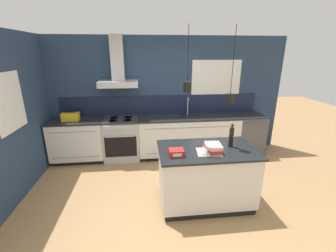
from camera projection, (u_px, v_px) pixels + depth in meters
The scene contains 13 objects.
ground_plane at pixel (173, 202), 3.56m from camera, with size 16.00×16.00×0.00m, color #A87F51.
wall_back at pixel (159, 95), 5.02m from camera, with size 5.60×2.11×2.60m.
wall_left at pixel (15, 116), 3.55m from camera, with size 0.08×3.80×2.60m.
counter_run_left at pixel (78, 140), 4.82m from camera, with size 1.11×0.64×0.91m.
counter_run_sink at pixel (188, 136), 5.08m from camera, with size 2.23×0.64×1.31m.
oven_range at pixel (122, 139), 4.91m from camera, with size 0.75×0.66×0.91m.
dishwasher at pixel (248, 134), 5.23m from camera, with size 0.60×0.65×0.91m.
kitchen_island at pixel (206, 176), 3.44m from camera, with size 1.43×0.87×0.91m.
bottle_on_island at pixel (231, 137), 3.33m from camera, with size 0.07×0.07×0.36m.
book_stack at pixel (213, 148), 3.19m from camera, with size 0.24×0.32×0.12m.
red_supply_box at pixel (176, 152), 3.08m from camera, with size 0.20×0.17×0.09m.
paper_pile at pixel (209, 152), 3.19m from camera, with size 0.37×0.33×0.01m.
yellow_toolbox at pixel (70, 117), 4.64m from camera, with size 0.34×0.18×0.19m.
Camera 1 is at (-0.41, -2.97, 2.27)m, focal length 24.00 mm.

